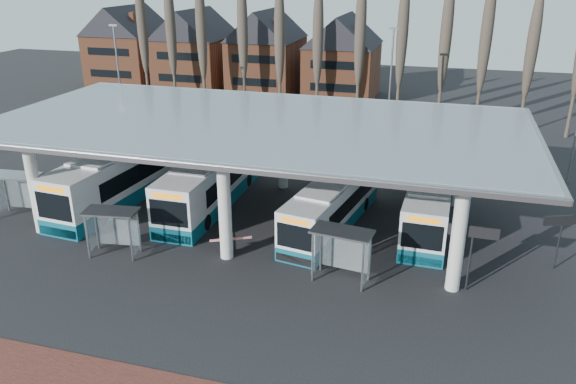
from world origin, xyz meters
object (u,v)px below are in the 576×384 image
(bus_2, at_px, (333,204))
(bus_3, at_px, (430,200))
(shelter_0, at_px, (18,185))
(shelter_2, at_px, (343,243))
(bus_0, at_px, (124,174))
(shelter_1, at_px, (113,222))
(bus_1, at_px, (212,180))

(bus_2, height_order, bus_3, bus_3)
(shelter_0, distance_m, shelter_2, 21.32)
(bus_2, xyz_separation_m, bus_3, (5.69, 2.05, 0.07))
(bus_0, height_order, shelter_0, bus_0)
(shelter_2, bearing_deg, bus_0, 165.73)
(bus_3, distance_m, shelter_2, 9.12)
(bus_3, relative_size, shelter_1, 3.76)
(bus_0, bearing_deg, shelter_2, -17.45)
(bus_2, relative_size, shelter_0, 3.49)
(bus_0, bearing_deg, bus_3, 9.01)
(bus_0, bearing_deg, bus_2, 2.73)
(shelter_2, bearing_deg, shelter_1, -169.01)
(bus_2, relative_size, bus_3, 0.97)
(bus_0, xyz_separation_m, shelter_0, (-4.82, -4.42, 0.35))
(bus_0, height_order, bus_1, bus_0)
(bus_0, relative_size, bus_3, 1.16)
(bus_0, distance_m, shelter_0, 6.55)
(bus_1, xyz_separation_m, shelter_0, (-10.98, -5.29, 0.43))
(bus_3, distance_m, shelter_0, 25.87)
(bus_1, height_order, shelter_1, bus_1)
(bus_1, distance_m, shelter_2, 12.69)
(bus_0, relative_size, bus_1, 1.06)
(bus_2, bearing_deg, bus_3, 29.57)
(bus_1, bearing_deg, shelter_2, -36.48)
(bus_1, xyz_separation_m, bus_3, (14.18, 0.72, -0.14))
(shelter_0, relative_size, shelter_1, 1.04)
(bus_2, bearing_deg, shelter_1, -137.90)
(bus_0, xyz_separation_m, bus_2, (14.65, -0.47, -0.29))
(shelter_1, height_order, shelter_2, shelter_2)
(bus_2, relative_size, shelter_2, 3.49)
(bus_1, distance_m, shelter_0, 12.19)
(shelter_2, bearing_deg, bus_2, 113.60)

